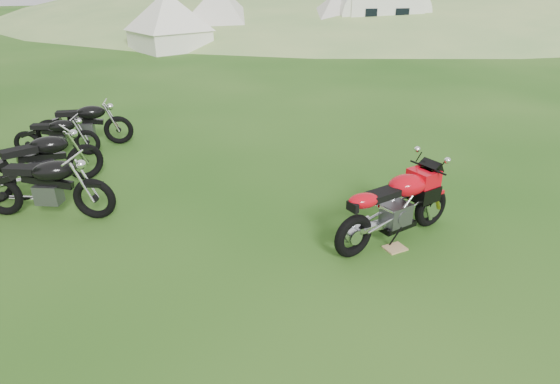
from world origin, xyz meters
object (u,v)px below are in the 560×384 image
object	(u,v)px
vintage_moto_c	(84,123)
tent_left	(168,21)
vintage_moto_a	(39,161)
vintage_moto_d	(56,135)
plywood_board	(395,248)
vintage_moto_b	(45,185)
tent_mid	(220,15)
tent_right	(332,18)
sport_motorcycle	(396,201)
caravan	(381,20)

from	to	relation	value
vintage_moto_c	tent_left	xyz separation A→B (m)	(3.25, 13.76, 0.82)
vintage_moto_a	vintage_moto_d	size ratio (longest dim) A/B	1.24
plywood_board	tent_left	distance (m)	19.66
vintage_moto_b	vintage_moto_d	xyz separation A→B (m)	(-0.15, 2.88, -0.10)
vintage_moto_a	tent_mid	world-z (taller)	tent_mid
tent_mid	vintage_moto_c	bearing A→B (deg)	-86.76
vintage_moto_d	tent_right	world-z (taller)	tent_right
vintage_moto_a	sport_motorcycle	bearing A→B (deg)	-57.74
sport_motorcycle	tent_left	bearing A→B (deg)	77.55
sport_motorcycle	caravan	distance (m)	21.24
vintage_moto_d	caravan	xyz separation A→B (m)	(14.93, 13.55, 0.70)
tent_left	tent_mid	size ratio (longest dim) A/B	0.95
vintage_moto_d	tent_mid	distance (m)	17.85
sport_motorcycle	vintage_moto_d	distance (m)	7.06
sport_motorcycle	vintage_moto_c	world-z (taller)	sport_motorcycle
sport_motorcycle	vintage_moto_a	world-z (taller)	sport_motorcycle
vintage_moto_a	vintage_moto_d	xyz separation A→B (m)	(0.07, 1.79, -0.11)
vintage_moto_c	vintage_moto_d	world-z (taller)	vintage_moto_c
vintage_moto_a	tent_right	size ratio (longest dim) A/B	0.72
tent_left	vintage_moto_c	bearing A→B (deg)	-125.04
plywood_board	vintage_moto_d	bearing A→B (deg)	131.52
vintage_moto_b	tent_left	size ratio (longest dim) A/B	0.67
vintage_moto_d	tent_right	bearing A→B (deg)	63.19
vintage_moto_a	caravan	xyz separation A→B (m)	(15.00, 15.34, 0.59)
sport_motorcycle	plywood_board	bearing A→B (deg)	-126.87
tent_left	vintage_moto_a	bearing A→B (deg)	-125.22
vintage_moto_b	caravan	world-z (taller)	caravan
tent_mid	tent_right	distance (m)	6.07
vintage_moto_a	tent_left	distance (m)	16.48
plywood_board	vintage_moto_c	bearing A→B (deg)	125.94
caravan	plywood_board	bearing A→B (deg)	-107.84
plywood_board	vintage_moto_d	world-z (taller)	vintage_moto_d
vintage_moto_a	tent_mid	distance (m)	19.53
vintage_moto_b	vintage_moto_c	distance (m)	3.37
vintage_moto_b	vintage_moto_c	bearing A→B (deg)	105.94
plywood_board	tent_right	world-z (taller)	tent_right
sport_motorcycle	plywood_board	world-z (taller)	sport_motorcycle
vintage_moto_b	vintage_moto_c	xyz separation A→B (m)	(0.37, 3.35, -0.03)
vintage_moto_a	vintage_moto_d	world-z (taller)	vintage_moto_a
plywood_board	tent_right	size ratio (longest dim) A/B	0.10
tent_left	tent_mid	xyz separation A→B (m)	(2.97, 2.27, 0.08)
tent_mid	caravan	world-z (taller)	tent_mid
sport_motorcycle	tent_mid	bearing A→B (deg)	69.35
sport_motorcycle	vintage_moto_c	bearing A→B (deg)	112.04
vintage_moto_a	tent_right	xyz separation A→B (m)	(12.45, 16.06, 0.71)
tent_left	caravan	size ratio (longest dim) A/B	0.63
sport_motorcycle	tent_mid	distance (m)	21.73
plywood_board	vintage_moto_c	distance (m)	7.22
vintage_moto_c	vintage_moto_d	xyz separation A→B (m)	(-0.52, -0.47, -0.07)
vintage_moto_b	vintage_moto_c	world-z (taller)	vintage_moto_b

